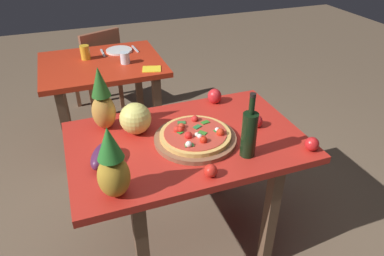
{
  "coord_description": "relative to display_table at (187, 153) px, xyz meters",
  "views": [
    {
      "loc": [
        -0.52,
        -1.5,
        1.82
      ],
      "look_at": [
        0.04,
        0.02,
        0.81
      ],
      "focal_mm": 33.2,
      "sensor_mm": 36.0,
      "label": 1
    }
  ],
  "objects": [
    {
      "name": "ground_plane",
      "position": [
        0.0,
        0.0,
        -0.66
      ],
      "size": [
        10.0,
        10.0,
        0.0
      ],
      "primitive_type": "plane",
      "color": "brown"
    },
    {
      "name": "display_table",
      "position": [
        0.0,
        0.0,
        0.0
      ],
      "size": [
        1.25,
        0.81,
        0.76
      ],
      "color": "brown",
      "rests_on": "ground_plane"
    },
    {
      "name": "background_table",
      "position": [
        -0.28,
        1.28,
        -0.02
      ],
      "size": [
        0.96,
        0.81,
        0.76
      ],
      "color": "brown",
      "rests_on": "ground_plane"
    },
    {
      "name": "dining_chair",
      "position": [
        -0.25,
        1.91,
        -0.18
      ],
      "size": [
        0.52,
        0.52,
        0.85
      ],
      "rotation": [
        0.0,
        0.0,
        3.52
      ],
      "color": "brown",
      "rests_on": "ground_plane"
    },
    {
      "name": "pizza_board",
      "position": [
        0.04,
        -0.03,
        0.11
      ],
      "size": [
        0.44,
        0.44,
        0.02
      ],
      "primitive_type": "cylinder",
      "color": "brown",
      "rests_on": "display_table"
    },
    {
      "name": "pizza",
      "position": [
        0.04,
        -0.03,
        0.14
      ],
      "size": [
        0.38,
        0.38,
        0.06
      ],
      "color": "#E4AD57",
      "rests_on": "pizza_board"
    },
    {
      "name": "wine_bottle",
      "position": [
        0.24,
        -0.24,
        0.23
      ],
      "size": [
        0.08,
        0.08,
        0.34
      ],
      "color": "black",
      "rests_on": "display_table"
    },
    {
      "name": "pineapple_left",
      "position": [
        -0.43,
        -0.3,
        0.25
      ],
      "size": [
        0.14,
        0.14,
        0.34
      ],
      "color": "#B28529",
      "rests_on": "display_table"
    },
    {
      "name": "pineapple_right",
      "position": [
        -0.39,
        0.27,
        0.26
      ],
      "size": [
        0.13,
        0.13,
        0.36
      ],
      "color": "#BC8437",
      "rests_on": "display_table"
    },
    {
      "name": "melon",
      "position": [
        -0.24,
        0.16,
        0.18
      ],
      "size": [
        0.17,
        0.17,
        0.17
      ],
      "primitive_type": "sphere",
      "color": "#DAD269",
      "rests_on": "display_table"
    },
    {
      "name": "bell_pepper",
      "position": [
        0.3,
        0.33,
        0.14
      ],
      "size": [
        0.09,
        0.09,
        0.1
      ],
      "primitive_type": "ellipsoid",
      "color": "red",
      "rests_on": "display_table"
    },
    {
      "name": "eggplant",
      "position": [
        -0.45,
        -0.06,
        0.14
      ],
      "size": [
        0.17,
        0.22,
        0.09
      ],
      "primitive_type": "ellipsoid",
      "rotation": [
        0.0,
        0.0,
        1.1
      ],
      "color": "#502247",
      "rests_on": "display_table"
    },
    {
      "name": "tomato_at_corner",
      "position": [
        -0.0,
        -0.33,
        0.13
      ],
      "size": [
        0.06,
        0.06,
        0.06
      ],
      "primitive_type": "sphere",
      "color": "red",
      "rests_on": "display_table"
    },
    {
      "name": "tomato_by_bottle",
      "position": [
        0.56,
        -0.32,
        0.13
      ],
      "size": [
        0.07,
        0.07,
        0.07
      ],
      "primitive_type": "sphere",
      "color": "red",
      "rests_on": "display_table"
    },
    {
      "name": "tomato_near_board",
      "position": [
        0.41,
        -0.02,
        0.13
      ],
      "size": [
        0.07,
        0.07,
        0.07
      ],
      "primitive_type": "sphere",
      "color": "red",
      "rests_on": "display_table"
    },
    {
      "name": "drinking_glass_juice",
      "position": [
        -0.38,
        1.38,
        0.16
      ],
      "size": [
        0.08,
        0.08,
        0.11
      ],
      "primitive_type": "cylinder",
      "color": "gold",
      "rests_on": "background_table"
    },
    {
      "name": "drinking_glass_water",
      "position": [
        -0.1,
        1.18,
        0.14
      ],
      "size": [
        0.07,
        0.07,
        0.09
      ],
      "primitive_type": "cylinder",
      "color": "silver",
      "rests_on": "background_table"
    },
    {
      "name": "dinner_plate",
      "position": [
        -0.09,
        1.47,
        0.11
      ],
      "size": [
        0.22,
        0.22,
        0.02
      ],
      "primitive_type": "cylinder",
      "color": "white",
      "rests_on": "background_table"
    },
    {
      "name": "fork_utensil",
      "position": [
        -0.23,
        1.47,
        0.1
      ],
      "size": [
        0.02,
        0.18,
        0.01
      ],
      "primitive_type": "cube",
      "rotation": [
        0.0,
        0.0,
        0.02
      ],
      "color": "silver",
      "rests_on": "background_table"
    },
    {
      "name": "knife_utensil",
      "position": [
        0.05,
        1.47,
        0.1
      ],
      "size": [
        0.03,
        0.18,
        0.01
      ],
      "primitive_type": "cube",
      "rotation": [
        0.0,
        0.0,
        0.08
      ],
      "color": "silver",
      "rests_on": "background_table"
    },
    {
      "name": "napkin_folded",
      "position": [
        0.07,
        0.99,
        0.1
      ],
      "size": [
        0.17,
        0.15,
        0.01
      ],
      "primitive_type": "cube",
      "rotation": [
        0.0,
        0.0,
        -0.27
      ],
      "color": "yellow",
      "rests_on": "background_table"
    }
  ]
}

